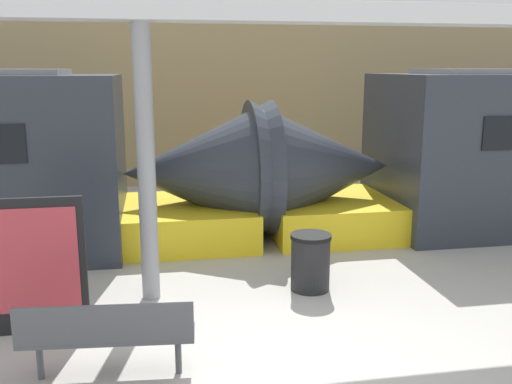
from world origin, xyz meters
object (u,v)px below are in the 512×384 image
poster_board (39,266)px  support_column_near (146,166)px  trash_bin (310,262)px  bench_near (107,333)px

poster_board → support_column_near: 1.90m
poster_board → trash_bin: bearing=12.2°
trash_bin → support_column_near: bearing=177.5°
trash_bin → poster_board: (-3.64, -0.78, 0.44)m
bench_near → support_column_near: (0.44, 2.17, 1.37)m
trash_bin → support_column_near: size_ratio=0.22×
bench_near → trash_bin: 3.45m
bench_near → trash_bin: size_ratio=2.17×
bench_near → support_column_near: size_ratio=0.48×
bench_near → poster_board: bearing=129.6°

